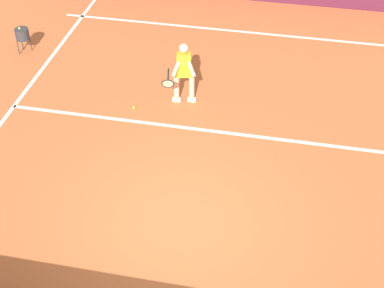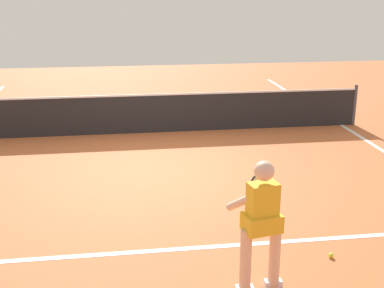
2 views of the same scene
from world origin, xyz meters
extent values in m
plane|color=#C66638|center=(0.00, 0.00, 0.00)|extent=(26.30, 26.30, 0.00)
cube|color=white|center=(0.00, -2.87, 0.00)|extent=(9.39, 0.10, 0.01)
cylinder|color=#4C4C51|center=(4.99, 2.70, 0.50)|extent=(0.08, 0.08, 1.00)
cube|color=#232326|center=(0.00, 2.70, 0.44)|extent=(9.91, 0.02, 0.88)
cube|color=white|center=(0.00, 2.70, 0.90)|extent=(9.91, 0.02, 0.04)
cylinder|color=beige|center=(0.60, -3.94, 0.39)|extent=(0.13, 0.13, 0.78)
cylinder|color=beige|center=(0.95, -3.87, 0.39)|extent=(0.13, 0.13, 0.78)
cube|color=white|center=(0.95, -3.87, 0.04)|extent=(0.20, 0.10, 0.08)
cube|color=gold|center=(0.78, -3.90, 1.04)|extent=(0.35, 0.26, 0.52)
cube|color=gold|center=(0.78, -3.90, 0.84)|extent=(0.45, 0.35, 0.20)
sphere|color=beige|center=(0.78, -3.90, 1.44)|extent=(0.22, 0.22, 0.22)
cylinder|color=beige|center=(0.60, -3.78, 1.06)|extent=(0.35, 0.44, 0.37)
cylinder|color=beige|center=(0.89, -3.73, 1.06)|extent=(0.20, 0.49, 0.37)
cylinder|color=black|center=(1.03, -3.43, 1.02)|extent=(0.09, 0.30, 0.14)
torus|color=black|center=(0.97, -3.13, 0.96)|extent=(0.30, 0.17, 0.28)
cylinder|color=beige|center=(0.97, -3.13, 0.96)|extent=(0.25, 0.13, 0.23)
sphere|color=#D1E533|center=(1.87, -3.35, 0.03)|extent=(0.07, 0.07, 0.07)
camera|label=1|loc=(-1.71, 7.33, 8.02)|focal=54.45mm
camera|label=2|loc=(-0.68, -8.73, 3.31)|focal=47.19mm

